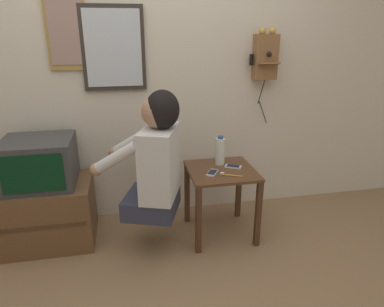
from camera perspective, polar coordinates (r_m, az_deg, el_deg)
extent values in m
cube|color=beige|center=(2.85, -7.87, 13.81)|extent=(6.80, 0.05, 2.55)
cube|color=#51331E|center=(2.65, 4.93, -2.88)|extent=(0.51, 0.50, 0.02)
cube|color=#452B1A|center=(2.52, 1.09, -11.11)|extent=(0.04, 0.04, 0.54)
cube|color=#452B1A|center=(2.65, 10.96, -9.90)|extent=(0.04, 0.04, 0.54)
cube|color=#452B1A|center=(2.91, -0.83, -6.63)|extent=(0.04, 0.04, 0.54)
cube|color=#452B1A|center=(3.02, 7.78, -5.80)|extent=(0.04, 0.04, 0.54)
cube|color=#2D3347|center=(2.54, -6.72, -8.14)|extent=(0.47, 0.48, 0.14)
cube|color=silver|center=(2.39, -5.35, -1.51)|extent=(0.34, 0.45, 0.50)
sphere|color=#A37556|center=(2.28, -5.64, 6.99)|extent=(0.23, 0.23, 0.23)
ellipsoid|color=black|center=(2.27, -4.95, 7.31)|extent=(0.29, 0.30, 0.26)
cylinder|color=silver|center=(2.28, -12.59, -0.72)|extent=(0.33, 0.18, 0.24)
cylinder|color=silver|center=(2.58, -10.01, 1.93)|extent=(0.33, 0.18, 0.24)
sphere|color=#A37556|center=(2.36, -15.67, -2.56)|extent=(0.09, 0.09, 0.09)
sphere|color=#A37556|center=(2.66, -12.82, 0.22)|extent=(0.09, 0.09, 0.09)
cube|color=brown|center=(2.89, -22.65, -9.09)|extent=(0.66, 0.50, 0.48)
cube|color=#432E1C|center=(2.66, -23.69, -11.24)|extent=(0.59, 0.01, 0.02)
cube|color=#38383A|center=(2.74, -24.09, -1.32)|extent=(0.49, 0.45, 0.35)
cube|color=black|center=(2.54, -25.10, -3.14)|extent=(0.41, 0.01, 0.27)
cube|color=brown|center=(3.00, 12.10, 15.43)|extent=(0.19, 0.11, 0.36)
cube|color=brown|center=(2.92, 12.70, 14.39)|extent=(0.17, 0.07, 0.03)
sphere|color=#B79338|center=(2.96, 11.68, 19.37)|extent=(0.06, 0.06, 0.06)
sphere|color=#B79338|center=(3.00, 13.28, 19.26)|extent=(0.06, 0.06, 0.06)
cone|color=black|center=(2.90, 12.97, 15.77)|extent=(0.04, 0.05, 0.04)
cylinder|color=black|center=(2.96, 9.86, 15.16)|extent=(0.03, 0.03, 0.09)
cylinder|color=black|center=(3.01, 11.50, 10.08)|extent=(0.04, 0.04, 0.22)
cylinder|color=black|center=(3.06, 11.73, 6.78)|extent=(0.07, 0.06, 0.19)
cube|color=olive|center=(2.82, -20.18, 18.40)|extent=(0.29, 0.02, 0.54)
cube|color=gray|center=(2.81, -20.22, 18.39)|extent=(0.25, 0.01, 0.46)
cube|color=#2D2823|center=(2.80, -12.96, 16.69)|extent=(0.48, 0.03, 0.63)
cube|color=#B2BCC6|center=(2.78, -12.97, 16.67)|extent=(0.42, 0.01, 0.57)
cube|color=silver|center=(2.56, 3.41, -3.23)|extent=(0.12, 0.14, 0.01)
cube|color=black|center=(2.56, 3.42, -3.10)|extent=(0.09, 0.11, 0.00)
cube|color=silver|center=(2.69, 6.87, -2.18)|extent=(0.14, 0.11, 0.01)
cube|color=black|center=(2.69, 6.88, -2.05)|extent=(0.11, 0.09, 0.00)
cylinder|color=silver|center=(2.71, 4.71, 0.33)|extent=(0.08, 0.08, 0.21)
cylinder|color=#2D4C8C|center=(2.67, 4.78, 2.70)|extent=(0.04, 0.04, 0.02)
cylinder|color=orange|center=(2.53, 6.64, -3.66)|extent=(0.15, 0.08, 0.01)
cube|color=white|center=(2.53, 5.08, -3.29)|extent=(0.03, 0.02, 0.01)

